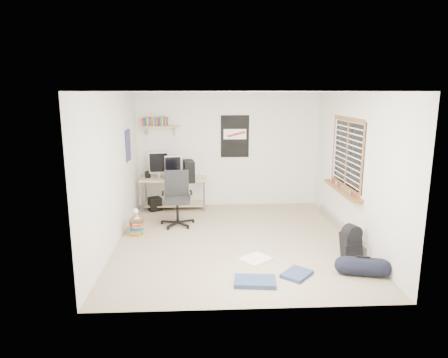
{
  "coord_description": "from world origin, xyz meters",
  "views": [
    {
      "loc": [
        -0.52,
        -6.49,
        2.48
      ],
      "look_at": [
        -0.19,
        0.17,
        1.04
      ],
      "focal_mm": 32.0,
      "sensor_mm": 36.0,
      "label": 1
    }
  ],
  "objects_px": {
    "desk": "(174,192)",
    "backpack": "(351,244)",
    "duffel_bag": "(363,266)",
    "office_chair": "(177,200)",
    "book_stack": "(136,226)"
  },
  "relations": [
    {
      "from": "office_chair",
      "to": "backpack",
      "type": "relative_size",
      "value": 2.62
    },
    {
      "from": "duffel_bag",
      "to": "book_stack",
      "type": "distance_m",
      "value": 3.86
    },
    {
      "from": "desk",
      "to": "backpack",
      "type": "height_order",
      "value": "desk"
    },
    {
      "from": "office_chair",
      "to": "backpack",
      "type": "height_order",
      "value": "office_chair"
    },
    {
      "from": "desk",
      "to": "backpack",
      "type": "relative_size",
      "value": 3.6
    },
    {
      "from": "desk",
      "to": "duffel_bag",
      "type": "height_order",
      "value": "desk"
    },
    {
      "from": "office_chair",
      "to": "book_stack",
      "type": "relative_size",
      "value": 2.13
    },
    {
      "from": "desk",
      "to": "office_chair",
      "type": "bearing_deg",
      "value": -72.35
    },
    {
      "from": "office_chair",
      "to": "desk",
      "type": "bearing_deg",
      "value": 92.57
    },
    {
      "from": "office_chair",
      "to": "book_stack",
      "type": "distance_m",
      "value": 0.92
    },
    {
      "from": "duffel_bag",
      "to": "book_stack",
      "type": "height_order",
      "value": "duffel_bag"
    },
    {
      "from": "office_chair",
      "to": "book_stack",
      "type": "bearing_deg",
      "value": -150.17
    },
    {
      "from": "desk",
      "to": "duffel_bag",
      "type": "xyz_separation_m",
      "value": [
        2.85,
        -3.45,
        -0.22
      ]
    },
    {
      "from": "backpack",
      "to": "duffel_bag",
      "type": "xyz_separation_m",
      "value": [
        -0.08,
        -0.67,
        -0.06
      ]
    },
    {
      "from": "office_chair",
      "to": "duffel_bag",
      "type": "bearing_deg",
      "value": -45.07
    }
  ]
}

